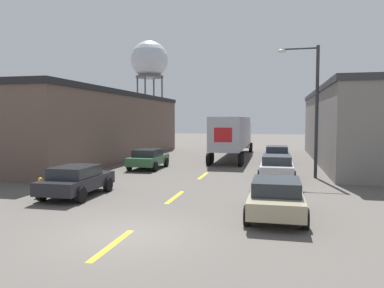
{
  "coord_description": "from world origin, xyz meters",
  "views": [
    {
      "loc": [
        4.55,
        -10.66,
        3.59
      ],
      "look_at": [
        -0.58,
        11.79,
        2.05
      ],
      "focal_mm": 35.0,
      "sensor_mm": 36.0,
      "label": 1
    }
  ],
  "objects": [
    {
      "name": "ground_plane",
      "position": [
        0.0,
        0.0,
        0.0
      ],
      "size": [
        160.0,
        160.0,
        0.0
      ],
      "primitive_type": "plane",
      "color": "#56514C"
    },
    {
      "name": "road_centerline",
      "position": [
        0.0,
        5.71,
        0.0
      ],
      "size": [
        0.2,
        16.17,
        0.01
      ],
      "color": "yellow",
      "rests_on": "ground_plane"
    },
    {
      "name": "warehouse_left",
      "position": [
        -13.63,
        20.43,
        2.97
      ],
      "size": [
        12.09,
        26.19,
        5.93
      ],
      "color": "brown",
      "rests_on": "ground_plane"
    },
    {
      "name": "semi_truck",
      "position": [
        0.58,
        24.2,
        2.28
      ],
      "size": [
        2.82,
        15.35,
        3.75
      ],
      "rotation": [
        0.0,
        0.0,
        0.01
      ],
      "color": "silver",
      "rests_on": "ground_plane"
    },
    {
      "name": "parked_car_right_far",
      "position": [
        4.54,
        20.17,
        0.76
      ],
      "size": [
        2.11,
        4.23,
        1.42
      ],
      "color": "navy",
      "rests_on": "ground_plane"
    },
    {
      "name": "parked_car_right_near",
      "position": [
        4.54,
        3.12,
        0.76
      ],
      "size": [
        2.11,
        4.23,
        1.42
      ],
      "color": "tan",
      "rests_on": "ground_plane"
    },
    {
      "name": "parked_car_left_far",
      "position": [
        -4.54,
        14.88,
        0.76
      ],
      "size": [
        2.11,
        4.23,
        1.42
      ],
      "color": "#2D5B38",
      "rests_on": "ground_plane"
    },
    {
      "name": "parked_car_right_mid",
      "position": [
        4.54,
        12.2,
        0.76
      ],
      "size": [
        2.11,
        4.23,
        1.42
      ],
      "color": "#B2B2B7",
      "rests_on": "ground_plane"
    },
    {
      "name": "parked_car_left_near",
      "position": [
        -4.54,
        4.94,
        0.76
      ],
      "size": [
        2.11,
        4.23,
        1.42
      ],
      "color": "black",
      "rests_on": "ground_plane"
    },
    {
      "name": "water_tower",
      "position": [
        -17.07,
        51.08,
        13.58
      ],
      "size": [
        6.39,
        6.39,
        16.96
      ],
      "color": "#47474C",
      "rests_on": "ground_plane"
    },
    {
      "name": "street_lamp",
      "position": [
        6.57,
        13.13,
        4.64
      ],
      "size": [
        2.5,
        0.32,
        7.99
      ],
      "color": "#2D2D30",
      "rests_on": "ground_plane"
    },
    {
      "name": "fire_hydrant",
      "position": [
        -6.03,
        4.35,
        0.46
      ],
      "size": [
        0.22,
        0.22,
        0.92
      ],
      "color": "gold",
      "rests_on": "ground_plane"
    }
  ]
}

